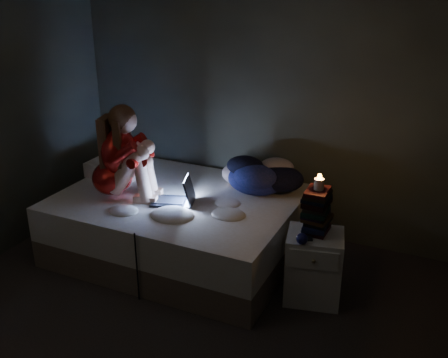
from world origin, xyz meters
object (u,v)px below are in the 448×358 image
Objects in this scene: bed at (179,224)px; candle at (319,183)px; phone at (306,235)px; woman at (110,151)px; nightstand at (313,266)px; laptop at (172,189)px.

bed is 24.07× the size of candle.
candle is 0.57× the size of phone.
woman is 9.82× the size of candle.
nightstand is at bearing -13.25° from woman.
phone is (-0.06, -0.05, 0.27)m from nightstand.
bed is 0.41m from laptop.
nightstand is (1.20, -0.03, -0.38)m from laptop.
nightstand is (1.71, 0.06, -0.66)m from woman.
phone is (1.16, -0.21, 0.27)m from bed.
woman reaches higher than laptop.
woman is at bearing 171.04° from laptop.
woman is 1.49× the size of nightstand.
phone is (1.14, -0.08, -0.11)m from laptop.
bed is 0.85m from woman.
woman is 1.69m from phone.
laptop is 2.39× the size of phone.
phone is (1.65, 0.01, -0.39)m from woman.
woman is (-0.48, -0.23, 0.66)m from bed.
candle is (1.21, -0.12, 0.64)m from bed.
nightstand is at bearing 26.74° from phone.
nightstand is 0.28m from phone.
bed is 13.75× the size of phone.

